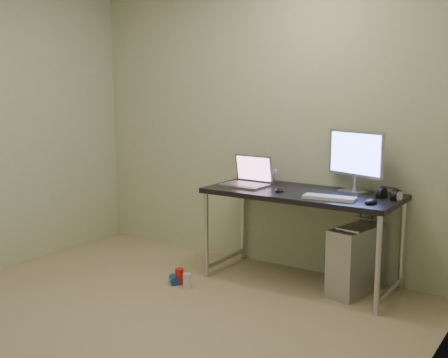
% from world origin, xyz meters
% --- Properties ---
extents(floor, '(3.50, 3.50, 0.00)m').
position_xyz_m(floor, '(0.00, 0.00, 0.00)').
color(floor, tan).
rests_on(floor, ground).
extents(wall_back, '(3.50, 0.02, 2.50)m').
position_xyz_m(wall_back, '(0.00, 1.75, 1.25)').
color(wall_back, beige).
rests_on(wall_back, ground).
extents(wall_right, '(0.02, 3.50, 2.50)m').
position_xyz_m(wall_right, '(1.75, 0.00, 1.25)').
color(wall_right, beige).
rests_on(wall_right, ground).
extents(desk, '(1.51, 0.66, 0.75)m').
position_xyz_m(desk, '(0.56, 1.42, 0.67)').
color(desk, black).
rests_on(desk, ground).
extents(tower_computer, '(0.31, 0.53, 0.55)m').
position_xyz_m(tower_computer, '(1.00, 1.46, 0.26)').
color(tower_computer, '#B9B9BE').
rests_on(tower_computer, ground).
extents(cable_a, '(0.01, 0.16, 0.69)m').
position_xyz_m(cable_a, '(0.95, 1.70, 0.40)').
color(cable_a, black).
rests_on(cable_a, ground).
extents(cable_b, '(0.02, 0.11, 0.71)m').
position_xyz_m(cable_b, '(1.04, 1.68, 0.38)').
color(cable_b, black).
rests_on(cable_b, ground).
extents(can_red, '(0.09, 0.09, 0.13)m').
position_xyz_m(can_red, '(-0.23, 0.87, 0.06)').
color(can_red, red).
rests_on(can_red, ground).
extents(can_white, '(0.09, 0.09, 0.12)m').
position_xyz_m(can_white, '(-0.13, 0.83, 0.06)').
color(can_white, silver).
rests_on(can_white, ground).
extents(can_blue, '(0.13, 0.13, 0.07)m').
position_xyz_m(can_blue, '(-0.28, 0.85, 0.03)').
color(can_blue, '#113BA2').
rests_on(can_blue, ground).
extents(laptop, '(0.36, 0.30, 0.24)m').
position_xyz_m(laptop, '(0.07, 1.41, 0.81)').
color(laptop, silver).
rests_on(laptop, desk).
extents(monitor, '(0.49, 0.21, 0.48)m').
position_xyz_m(monitor, '(0.91, 1.61, 1.03)').
color(monitor, silver).
rests_on(monitor, desk).
extents(keyboard, '(0.39, 0.16, 0.02)m').
position_xyz_m(keyboard, '(0.86, 1.25, 0.76)').
color(keyboard, white).
rests_on(keyboard, desk).
extents(mouse_right, '(0.09, 0.13, 0.04)m').
position_xyz_m(mouse_right, '(1.16, 1.26, 0.77)').
color(mouse_right, black).
rests_on(mouse_right, desk).
extents(mouse_left, '(0.08, 0.11, 0.03)m').
position_xyz_m(mouse_left, '(0.41, 1.31, 0.77)').
color(mouse_left, black).
rests_on(mouse_left, desk).
extents(headphones, '(0.18, 0.11, 0.11)m').
position_xyz_m(headphones, '(1.22, 1.49, 0.78)').
color(headphones, black).
rests_on(headphones, desk).
extents(picture_frame, '(0.24, 0.12, 0.19)m').
position_xyz_m(picture_frame, '(-0.06, 1.72, 0.84)').
color(picture_frame, black).
rests_on(picture_frame, desk).
extents(webcam, '(0.04, 0.03, 0.12)m').
position_xyz_m(webcam, '(0.18, 1.66, 0.84)').
color(webcam, silver).
rests_on(webcam, desk).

